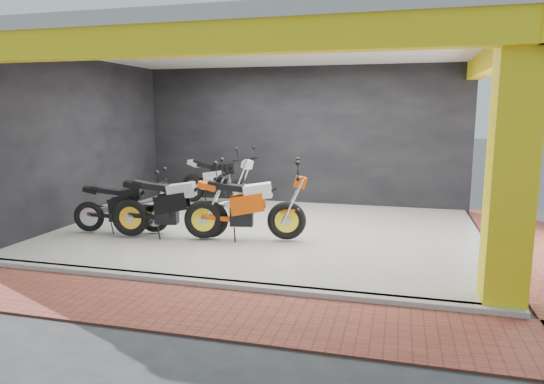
{
  "coord_description": "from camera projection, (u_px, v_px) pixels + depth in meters",
  "views": [
    {
      "loc": [
        2.47,
        -6.97,
        2.39
      ],
      "look_at": [
        0.17,
        1.7,
        0.9
      ],
      "focal_mm": 32.0,
      "sensor_mm": 36.0,
      "label": 1
    }
  ],
  "objects": [
    {
      "name": "back_wall",
      "position": [
        300.0,
        137.0,
        12.24
      ],
      "size": [
        8.2,
        0.2,
        3.5
      ],
      "primitive_type": "cube",
      "color": "black",
      "rests_on": "ground"
    },
    {
      "name": "paver_right",
      "position": [
        536.0,
        251.0,
        8.35
      ],
      "size": [
        1.4,
        7.0,
        0.03
      ],
      "primitive_type": "cube",
      "color": "brown",
      "rests_on": "ground"
    },
    {
      "name": "corner_column",
      "position": [
        512.0,
        167.0,
        5.71
      ],
      "size": [
        0.5,
        0.5,
        3.5
      ],
      "primitive_type": "cube",
      "color": "yellow",
      "rests_on": "ground"
    },
    {
      "name": "moto_row_d",
      "position": [
        239.0,
        179.0,
        11.45
      ],
      "size": [
        2.51,
        1.62,
        1.44
      ],
      "primitive_type": null,
      "rotation": [
        0.0,
        0.0,
        -0.35
      ],
      "color": "#B0B3B8",
      "rests_on": "showroom_floor"
    },
    {
      "name": "moto_row_a",
      "position": [
        209.0,
        201.0,
        8.72
      ],
      "size": [
        2.4,
        1.24,
        1.39
      ],
      "primitive_type": null,
      "rotation": [
        0.0,
        0.0,
        0.18
      ],
      "color": "black",
      "rests_on": "showroom_floor"
    },
    {
      "name": "moto_hero",
      "position": [
        287.0,
        202.0,
        8.57
      ],
      "size": [
        2.45,
        1.31,
        1.42
      ],
      "primitive_type": null,
      "rotation": [
        0.0,
        0.0,
        0.2
      ],
      "color": "#DF4B09",
      "rests_on": "showroom_floor"
    },
    {
      "name": "header_beam_right",
      "position": [
        500.0,
        56.0,
        8.01
      ],
      "size": [
        0.3,
        6.4,
        0.4
      ],
      "primitive_type": "cube",
      "color": "yellow",
      "rests_on": "corner_column"
    },
    {
      "name": "moto_row_b",
      "position": [
        154.0,
        203.0,
        9.14
      ],
      "size": [
        2.05,
        1.12,
        1.19
      ],
      "primitive_type": null,
      "rotation": [
        0.0,
        0.0,
        0.22
      ],
      "color": "black",
      "rests_on": "showroom_floor"
    },
    {
      "name": "showroom_floor",
      "position": [
        268.0,
        232.0,
        9.56
      ],
      "size": [
        8.0,
        6.0,
        0.1
      ],
      "primitive_type": "cube",
      "color": "beige",
      "rests_on": "ground"
    },
    {
      "name": "left_wall",
      "position": [
        82.0,
        142.0,
        10.32
      ],
      "size": [
        0.2,
        6.2,
        3.5
      ],
      "primitive_type": "cube",
      "color": "black",
      "rests_on": "ground"
    },
    {
      "name": "showroom_ceiling",
      "position": [
        267.0,
        46.0,
        8.98
      ],
      "size": [
        8.4,
        6.4,
        0.2
      ],
      "primitive_type": "cube",
      "color": "beige",
      "rests_on": "corner_column"
    },
    {
      "name": "header_beam_front",
      "position": [
        205.0,
        39.0,
        6.17
      ],
      "size": [
        8.4,
        0.3,
        0.4
      ],
      "primitive_type": "cube",
      "color": "yellow",
      "rests_on": "corner_column"
    },
    {
      "name": "ground",
      "position": [
        234.0,
        265.0,
        7.66
      ],
      "size": [
        80.0,
        80.0,
        0.0
      ],
      "primitive_type": "plane",
      "color": "#2D2D30",
      "rests_on": "ground"
    },
    {
      "name": "paver_front",
      "position": [
        185.0,
        308.0,
        5.94
      ],
      "size": [
        9.0,
        1.4,
        0.03
      ],
      "primitive_type": "cube",
      "color": "brown",
      "rests_on": "ground"
    },
    {
      "name": "floor_kerb",
      "position": [
        209.0,
        283.0,
        6.68
      ],
      "size": [
        8.0,
        0.2,
        0.1
      ],
      "primitive_type": "cube",
      "color": "beige",
      "rests_on": "ground"
    }
  ]
}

